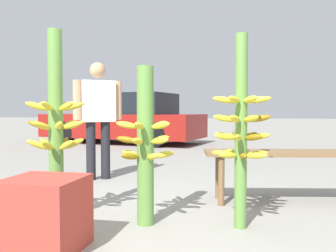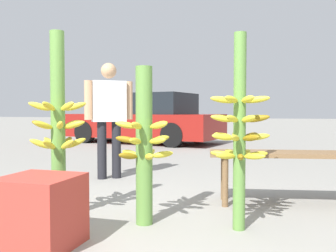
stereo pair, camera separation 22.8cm
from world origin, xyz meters
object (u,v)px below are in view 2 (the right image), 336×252
Objects in this scene: banana_stalk_right at (240,130)px; vendor_person at (109,111)px; produce_crate at (40,212)px; market_bench at (292,160)px; parked_car at (143,119)px; banana_stalk_left at (58,125)px; banana_stalk_center at (144,144)px.

banana_stalk_right is 0.97× the size of vendor_person.
banana_stalk_right is 3.14× the size of produce_crate.
market_bench is 0.35× the size of parked_car.
banana_stalk_right is at bearing 4.81° from banana_stalk_left.
banana_stalk_left is 0.34× the size of parked_car.
parked_car is (-1.45, 5.29, -0.25)m from vendor_person.
banana_stalk_center is 1.53m from market_bench.
vendor_person is at bearing 122.89° from banana_stalk_center.
banana_stalk_right is at bearing 101.50° from vendor_person.
banana_stalk_right reaches higher than produce_crate.
banana_stalk_left is 1.50m from banana_stalk_right.
banana_stalk_left is at bearing -175.77° from banana_stalk_center.
parked_car is 9.77× the size of produce_crate.
banana_stalk_center is at bearing -174.61° from banana_stalk_right.
market_bench is 2.35m from produce_crate.
produce_crate is at bearing -145.14° from market_bench.
banana_stalk_center is at bearing -148.94° from parked_car.
market_bench is at bearing 124.64° from vendor_person.
banana_stalk_left is 1.25× the size of banana_stalk_center.
vendor_person is (-0.39, 1.82, 0.12)m from banana_stalk_left.
banana_stalk_left is 3.29× the size of produce_crate.
banana_stalk_right is (1.49, 0.13, -0.02)m from banana_stalk_left.
vendor_person is 5.49m from parked_car.
banana_stalk_left reaches higher than produce_crate.
banana_stalk_left is at bearing 112.23° from produce_crate.
vendor_person is at bearing 104.86° from produce_crate.
banana_stalk_right is at bearing -143.58° from parked_car.
market_bench is at bearing -137.43° from parked_car.
vendor_person is 0.95× the size of market_bench.
parked_car is at bearing 105.17° from produce_crate.
market_bench is at bearing 40.25° from banana_stalk_center.
produce_crate is (-1.65, -1.66, -0.20)m from market_bench.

